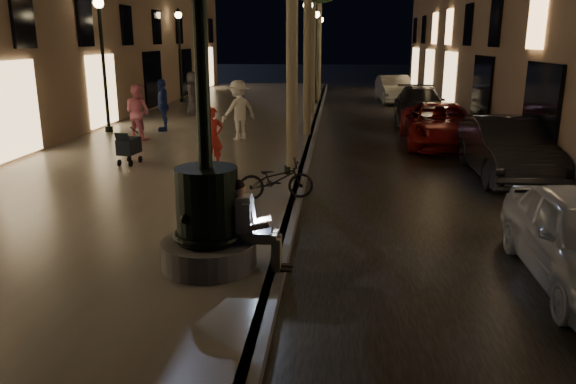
# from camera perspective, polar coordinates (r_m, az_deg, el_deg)

# --- Properties ---
(ground) EXTENTS (120.00, 120.00, 0.00)m
(ground) POSITION_cam_1_polar(r_m,az_deg,el_deg) (20.93, 2.61, 5.76)
(ground) COLOR black
(ground) RESTS_ON ground
(cobble_lane) EXTENTS (6.00, 45.00, 0.02)m
(cobble_lane) POSITION_cam_1_polar(r_m,az_deg,el_deg) (21.02, 10.84, 5.57)
(cobble_lane) COLOR black
(cobble_lane) RESTS_ON ground
(promenade) EXTENTS (8.00, 45.00, 0.20)m
(promenade) POSITION_cam_1_polar(r_m,az_deg,el_deg) (21.45, -8.19, 6.12)
(promenade) COLOR slate
(promenade) RESTS_ON ground
(curb_strip) EXTENTS (0.25, 45.00, 0.20)m
(curb_strip) POSITION_cam_1_polar(r_m,az_deg,el_deg) (20.91, 2.61, 6.03)
(curb_strip) COLOR #59595B
(curb_strip) RESTS_ON ground
(fountain_lamppost) EXTENTS (1.40, 1.40, 5.21)m
(fountain_lamppost) POSITION_cam_1_polar(r_m,az_deg,el_deg) (8.16, -8.23, -0.88)
(fountain_lamppost) COLOR #59595B
(fountain_lamppost) RESTS_ON promenade
(seated_man_laptop) EXTENTS (0.96, 0.33, 1.34)m
(seated_man_laptop) POSITION_cam_1_polar(r_m,az_deg,el_deg) (8.13, -3.94, -3.05)
(seated_man_laptop) COLOR tan
(seated_man_laptop) RESTS_ON promenade
(lamp_curb_a) EXTENTS (0.36, 0.36, 4.81)m
(lamp_curb_a) POSITION_cam_1_polar(r_m,az_deg,el_deg) (13.67, 0.20, 14.35)
(lamp_curb_a) COLOR black
(lamp_curb_a) RESTS_ON promenade
(lamp_curb_b) EXTENTS (0.36, 0.36, 4.81)m
(lamp_curb_b) POSITION_cam_1_polar(r_m,az_deg,el_deg) (21.65, 2.01, 14.69)
(lamp_curb_b) COLOR black
(lamp_curb_b) RESTS_ON promenade
(lamp_curb_c) EXTENTS (0.36, 0.36, 4.81)m
(lamp_curb_c) POSITION_cam_1_polar(r_m,az_deg,el_deg) (29.65, 2.85, 14.84)
(lamp_curb_c) COLOR black
(lamp_curb_c) RESTS_ON promenade
(lamp_curb_d) EXTENTS (0.36, 0.36, 4.81)m
(lamp_curb_d) POSITION_cam_1_polar(r_m,az_deg,el_deg) (37.64, 3.33, 14.92)
(lamp_curb_d) COLOR black
(lamp_curb_d) RESTS_ON promenade
(lamp_left_b) EXTENTS (0.36, 0.36, 4.81)m
(lamp_left_b) POSITION_cam_1_polar(r_m,az_deg,el_deg) (21.28, -18.38, 13.94)
(lamp_left_b) COLOR black
(lamp_left_b) RESTS_ON promenade
(lamp_left_c) EXTENTS (0.36, 0.36, 4.81)m
(lamp_left_c) POSITION_cam_1_polar(r_m,az_deg,el_deg) (30.75, -10.95, 14.61)
(lamp_left_c) COLOR black
(lamp_left_c) RESTS_ON promenade
(stroller) EXTENTS (0.49, 0.99, 0.99)m
(stroller) POSITION_cam_1_polar(r_m,az_deg,el_deg) (15.59, -15.89, 4.50)
(stroller) COLOR black
(stroller) RESTS_ON promenade
(car_second) EXTENTS (1.67, 4.69, 1.54)m
(car_second) POSITION_cam_1_polar(r_m,az_deg,el_deg) (15.36, 21.33, 4.16)
(car_second) COLOR black
(car_second) RESTS_ON ground
(car_third) EXTENTS (2.53, 5.16, 1.41)m
(car_third) POSITION_cam_1_polar(r_m,az_deg,el_deg) (19.35, 15.24, 6.57)
(car_third) COLOR maroon
(car_third) RESTS_ON ground
(car_rear) EXTENTS (2.39, 5.16, 1.46)m
(car_rear) POSITION_cam_1_polar(r_m,az_deg,el_deg) (25.02, 13.17, 8.63)
(car_rear) COLOR #313236
(car_rear) RESTS_ON ground
(car_fifth) EXTENTS (1.87, 4.62, 1.49)m
(car_fifth) POSITION_cam_1_polar(r_m,az_deg,el_deg) (32.46, 10.70, 10.23)
(car_fifth) COLOR #9B9B96
(car_fifth) RESTS_ON ground
(pedestrian_red) EXTENTS (0.69, 0.60, 1.58)m
(pedestrian_red) POSITION_cam_1_polar(r_m,az_deg,el_deg) (14.72, -7.65, 5.49)
(pedestrian_red) COLOR red
(pedestrian_red) RESTS_ON promenade
(pedestrian_pink) EXTENTS (1.09, 0.98, 1.84)m
(pedestrian_pink) POSITION_cam_1_polar(r_m,az_deg,el_deg) (19.40, -15.04, 7.85)
(pedestrian_pink) COLOR pink
(pedestrian_pink) RESTS_ON promenade
(pedestrian_white) EXTENTS (1.42, 1.39, 1.95)m
(pedestrian_white) POSITION_cam_1_polar(r_m,az_deg,el_deg) (18.88, -5.03, 8.29)
(pedestrian_white) COLOR white
(pedestrian_white) RESTS_ON promenade
(pedestrian_blue) EXTENTS (0.73, 1.18, 1.88)m
(pedestrian_blue) POSITION_cam_1_polar(r_m,az_deg,el_deg) (21.11, -12.58, 8.61)
(pedestrian_blue) COLOR navy
(pedestrian_blue) RESTS_ON promenade
(pedestrian_dark) EXTENTS (0.61, 0.93, 1.88)m
(pedestrian_dark) POSITION_cam_1_polar(r_m,az_deg,el_deg) (25.55, -9.67, 9.86)
(pedestrian_dark) COLOR #36353B
(pedestrian_dark) RESTS_ON promenade
(bicycle) EXTENTS (1.68, 0.94, 0.83)m
(bicycle) POSITION_cam_1_polar(r_m,az_deg,el_deg) (11.74, -1.23, 1.27)
(bicycle) COLOR black
(bicycle) RESTS_ON promenade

